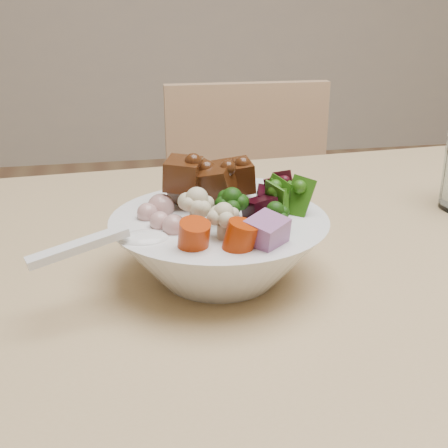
# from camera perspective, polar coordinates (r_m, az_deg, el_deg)

# --- Properties ---
(chair_far) EXTENTS (0.39, 0.39, 0.81)m
(chair_far) POSITION_cam_1_polar(r_m,az_deg,el_deg) (1.42, 2.76, -2.20)
(chair_far) COLOR tan
(chair_far) RESTS_ON ground
(food_bowl) EXTENTS (0.23, 0.23, 0.12)m
(food_bowl) POSITION_cam_1_polar(r_m,az_deg,el_deg) (0.66, -0.32, -1.73)
(food_bowl) COLOR white
(food_bowl) RESTS_ON dining_table
(soup_spoon) EXTENTS (0.14, 0.07, 0.03)m
(soup_spoon) POSITION_cam_1_polar(r_m,az_deg,el_deg) (0.60, -8.77, -1.63)
(soup_spoon) COLOR white
(soup_spoon) RESTS_ON food_bowl
(side_bowl) EXTENTS (0.13, 0.13, 0.04)m
(side_bowl) POSITION_cam_1_polar(r_m,az_deg,el_deg) (0.81, 2.50, 1.36)
(side_bowl) COLOR white
(side_bowl) RESTS_ON dining_table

